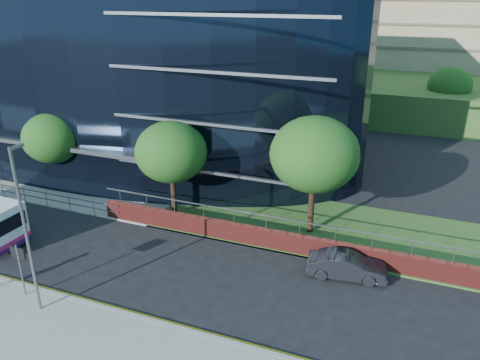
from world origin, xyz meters
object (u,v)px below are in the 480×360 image
at_px(tree_far_c, 171,152).
at_px(tree_dist_e, 450,85).
at_px(tree_far_d, 315,154).
at_px(tree_far_b, 53,138).
at_px(parked_car, 347,266).
at_px(streetlight_east, 25,227).
at_px(street_sign, 19,259).

distance_m(tree_far_c, tree_dist_e, 35.36).
relative_size(tree_far_d, tree_dist_e, 1.14).
height_order(tree_far_c, tree_far_d, tree_far_d).
relative_size(tree_far_c, tree_far_d, 0.87).
distance_m(tree_far_b, parked_car, 22.50).
xyz_separation_m(tree_far_d, tree_dist_e, (8.00, 30.00, -0.65)).
bearing_deg(tree_far_c, parked_car, -14.29).
relative_size(tree_far_d, streetlight_east, 0.93).
height_order(street_sign, parked_car, street_sign).
relative_size(streetlight_east, parked_car, 1.94).
xyz_separation_m(tree_far_d, streetlight_east, (-10.00, -12.17, -0.75)).
relative_size(street_sign, tree_dist_e, 0.43).
xyz_separation_m(tree_dist_e, streetlight_east, (-18.00, -42.17, -0.10)).
bearing_deg(parked_car, tree_far_d, 28.24).
relative_size(tree_far_b, tree_far_d, 0.81).
bearing_deg(streetlight_east, parked_car, 32.16).
bearing_deg(tree_dist_e, tree_far_b, -131.52).
bearing_deg(tree_far_c, tree_far_d, 6.34).
xyz_separation_m(tree_far_b, streetlight_east, (9.00, -11.67, 0.23)).
bearing_deg(tree_far_b, tree_far_d, 1.51).
bearing_deg(tree_far_d, tree_dist_e, 75.07).
bearing_deg(parked_car, streetlight_east, 114.37).
relative_size(tree_far_c, tree_dist_e, 1.00).
xyz_separation_m(tree_far_d, parked_car, (2.94, -4.04, -4.51)).
xyz_separation_m(tree_far_b, parked_car, (21.94, -3.54, -3.53)).
bearing_deg(tree_far_d, tree_far_b, -178.49).
distance_m(tree_far_c, parked_car, 12.91).
bearing_deg(tree_far_c, street_sign, -103.29).
distance_m(street_sign, tree_far_c, 11.14).
height_order(street_sign, tree_dist_e, tree_dist_e).
xyz_separation_m(street_sign, tree_far_c, (2.50, 10.59, 2.39)).
height_order(tree_far_b, parked_car, tree_far_b).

